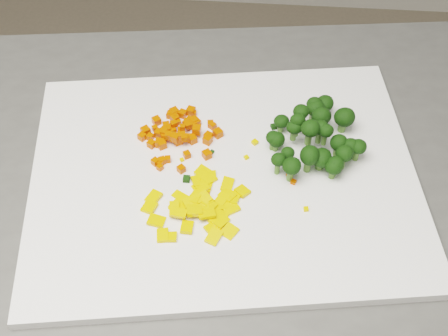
# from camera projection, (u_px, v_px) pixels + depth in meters

# --- Properties ---
(cutting_board) EXTENTS (0.50, 0.41, 0.01)m
(cutting_board) POSITION_uv_depth(u_px,v_px,m) (224.00, 177.00, 0.74)
(cutting_board) COLOR white
(cutting_board) RESTS_ON counter_block
(carrot_pile) EXTENTS (0.10, 0.10, 0.03)m
(carrot_pile) POSITION_uv_depth(u_px,v_px,m) (179.00, 133.00, 0.75)
(carrot_pile) COLOR #D53B02
(carrot_pile) RESTS_ON cutting_board
(pepper_pile) EXTENTS (0.12, 0.12, 0.02)m
(pepper_pile) POSITION_uv_depth(u_px,v_px,m) (196.00, 205.00, 0.69)
(pepper_pile) COLOR yellow
(pepper_pile) RESTS_ON cutting_board
(broccoli_pile) EXTENTS (0.12, 0.12, 0.06)m
(broccoli_pile) POSITION_uv_depth(u_px,v_px,m) (310.00, 131.00, 0.74)
(broccoli_pile) COLOR black
(broccoli_pile) RESTS_ON cutting_board
(carrot_cube_0) EXTENTS (0.01, 0.01, 0.01)m
(carrot_cube_0) POSITION_uv_depth(u_px,v_px,m) (180.00, 134.00, 0.77)
(carrot_cube_0) COLOR #D53B02
(carrot_cube_0) RESTS_ON carrot_pile
(carrot_cube_1) EXTENTS (0.01, 0.01, 0.01)m
(carrot_cube_1) POSITION_uv_depth(u_px,v_px,m) (142.00, 137.00, 0.76)
(carrot_cube_1) COLOR #D53B02
(carrot_cube_1) RESTS_ON carrot_pile
(carrot_cube_2) EXTENTS (0.01, 0.01, 0.01)m
(carrot_cube_2) POSITION_uv_depth(u_px,v_px,m) (170.00, 115.00, 0.79)
(carrot_cube_2) COLOR #D53B02
(carrot_cube_2) RESTS_ON carrot_pile
(carrot_cube_3) EXTENTS (0.01, 0.01, 0.01)m
(carrot_cube_3) POSITION_uv_depth(u_px,v_px,m) (168.00, 159.00, 0.74)
(carrot_cube_3) COLOR #D53B02
(carrot_cube_3) RESTS_ON carrot_pile
(carrot_cube_4) EXTENTS (0.01, 0.01, 0.01)m
(carrot_cube_4) POSITION_uv_depth(u_px,v_px,m) (194.00, 121.00, 0.78)
(carrot_cube_4) COLOR #D53B02
(carrot_cube_4) RESTS_ON carrot_pile
(carrot_cube_5) EXTENTS (0.01, 0.01, 0.01)m
(carrot_cube_5) POSITION_uv_depth(u_px,v_px,m) (155.00, 128.00, 0.77)
(carrot_cube_5) COLOR #D53B02
(carrot_cube_5) RESTS_ON carrot_pile
(carrot_cube_6) EXTENTS (0.01, 0.01, 0.01)m
(carrot_cube_6) POSITION_uv_depth(u_px,v_px,m) (182.00, 127.00, 0.76)
(carrot_cube_6) COLOR #D53B02
(carrot_cube_6) RESTS_ON carrot_pile
(carrot_cube_7) EXTENTS (0.01, 0.01, 0.01)m
(carrot_cube_7) POSITION_uv_depth(u_px,v_px,m) (156.00, 121.00, 0.78)
(carrot_cube_7) COLOR #D53B02
(carrot_cube_7) RESTS_ON carrot_pile
(carrot_cube_8) EXTENTS (0.01, 0.01, 0.01)m
(carrot_cube_8) POSITION_uv_depth(u_px,v_px,m) (218.00, 133.00, 0.77)
(carrot_cube_8) COLOR #D53B02
(carrot_cube_8) RESTS_ON carrot_pile
(carrot_cube_9) EXTENTS (0.01, 0.01, 0.01)m
(carrot_cube_9) POSITION_uv_depth(u_px,v_px,m) (187.00, 155.00, 0.74)
(carrot_cube_9) COLOR #D53B02
(carrot_cube_9) RESTS_ON carrot_pile
(carrot_cube_10) EXTENTS (0.01, 0.01, 0.01)m
(carrot_cube_10) POSITION_uv_depth(u_px,v_px,m) (174.00, 115.00, 0.79)
(carrot_cube_10) COLOR #D53B02
(carrot_cube_10) RESTS_ON carrot_pile
(carrot_cube_11) EXTENTS (0.01, 0.01, 0.01)m
(carrot_cube_11) POSITION_uv_depth(u_px,v_px,m) (165.00, 136.00, 0.76)
(carrot_cube_11) COLOR #D53B02
(carrot_cube_11) RESTS_ON carrot_pile
(carrot_cube_12) EXTENTS (0.01, 0.01, 0.01)m
(carrot_cube_12) POSITION_uv_depth(u_px,v_px,m) (169.00, 135.00, 0.75)
(carrot_cube_12) COLOR #D53B02
(carrot_cube_12) RESTS_ON carrot_pile
(carrot_cube_13) EXTENTS (0.01, 0.01, 0.01)m
(carrot_cube_13) POSITION_uv_depth(u_px,v_px,m) (167.00, 129.00, 0.77)
(carrot_cube_13) COLOR #D53B02
(carrot_cube_13) RESTS_ON carrot_pile
(carrot_cube_14) EXTENTS (0.01, 0.01, 0.01)m
(carrot_cube_14) POSITION_uv_depth(u_px,v_px,m) (175.00, 138.00, 0.75)
(carrot_cube_14) COLOR #D53B02
(carrot_cube_14) RESTS_ON carrot_pile
(carrot_cube_15) EXTENTS (0.01, 0.01, 0.01)m
(carrot_cube_15) POSITION_uv_depth(u_px,v_px,m) (210.00, 124.00, 0.78)
(carrot_cube_15) COLOR #D53B02
(carrot_cube_15) RESTS_ON carrot_pile
(carrot_cube_16) EXTENTS (0.01, 0.01, 0.01)m
(carrot_cube_16) POSITION_uv_depth(u_px,v_px,m) (197.00, 122.00, 0.78)
(carrot_cube_16) COLOR #D53B02
(carrot_cube_16) RESTS_ON carrot_pile
(carrot_cube_17) EXTENTS (0.01, 0.01, 0.01)m
(carrot_cube_17) POSITION_uv_depth(u_px,v_px,m) (146.00, 131.00, 0.77)
(carrot_cube_17) COLOR #D53B02
(carrot_cube_17) RESTS_ON carrot_pile
(carrot_cube_18) EXTENTS (0.01, 0.01, 0.01)m
(carrot_cube_18) POSITION_uv_depth(u_px,v_px,m) (160.00, 167.00, 0.73)
(carrot_cube_18) COLOR #D53B02
(carrot_cube_18) RESTS_ON carrot_pile
(carrot_cube_19) EXTENTS (0.01, 0.01, 0.01)m
(carrot_cube_19) POSITION_uv_depth(u_px,v_px,m) (189.00, 120.00, 0.78)
(carrot_cube_19) COLOR #D53B02
(carrot_cube_19) RESTS_ON carrot_pile
(carrot_cube_20) EXTENTS (0.01, 0.01, 0.01)m
(carrot_cube_20) POSITION_uv_depth(u_px,v_px,m) (173.00, 131.00, 0.77)
(carrot_cube_20) COLOR #D53B02
(carrot_cube_20) RESTS_ON carrot_pile
(carrot_cube_21) EXTENTS (0.01, 0.01, 0.01)m
(carrot_cube_21) POSITION_uv_depth(u_px,v_px,m) (174.00, 112.00, 0.79)
(carrot_cube_21) COLOR #D53B02
(carrot_cube_21) RESTS_ON carrot_pile
(carrot_cube_22) EXTENTS (0.01, 0.01, 0.01)m
(carrot_cube_22) POSITION_uv_depth(u_px,v_px,m) (191.00, 111.00, 0.79)
(carrot_cube_22) COLOR #D53B02
(carrot_cube_22) RESTS_ON carrot_pile
(carrot_cube_23) EXTENTS (0.01, 0.01, 0.01)m
(carrot_cube_23) POSITION_uv_depth(u_px,v_px,m) (151.00, 144.00, 0.76)
(carrot_cube_23) COLOR #D53B02
(carrot_cube_23) RESTS_ON carrot_pile
(carrot_cube_24) EXTENTS (0.01, 0.01, 0.01)m
(carrot_cube_24) POSITION_uv_depth(u_px,v_px,m) (175.00, 118.00, 0.78)
(carrot_cube_24) COLOR #D53B02
(carrot_cube_24) RESTS_ON carrot_pile
(carrot_cube_25) EXTENTS (0.01, 0.01, 0.01)m
(carrot_cube_25) POSITION_uv_depth(u_px,v_px,m) (174.00, 124.00, 0.77)
(carrot_cube_25) COLOR #D53B02
(carrot_cube_25) RESTS_ON carrot_pile
(carrot_cube_26) EXTENTS (0.01, 0.01, 0.01)m
(carrot_cube_26) POSITION_uv_depth(u_px,v_px,m) (160.00, 143.00, 0.76)
(carrot_cube_26) COLOR #D53B02
(carrot_cube_26) RESTS_ON carrot_pile
(carrot_cube_27) EXTENTS (0.01, 0.01, 0.01)m
(carrot_cube_27) POSITION_uv_depth(u_px,v_px,m) (181.00, 169.00, 0.73)
(carrot_cube_27) COLOR #D53B02
(carrot_cube_27) RESTS_ON carrot_pile
(carrot_cube_28) EXTENTS (0.01, 0.01, 0.01)m
(carrot_cube_28) POSITION_uv_depth(u_px,v_px,m) (191.00, 125.00, 0.78)
(carrot_cube_28) COLOR #D53B02
(carrot_cube_28) RESTS_ON carrot_pile
(carrot_cube_29) EXTENTS (0.01, 0.01, 0.01)m
(carrot_cube_29) POSITION_uv_depth(u_px,v_px,m) (207.00, 155.00, 0.74)
(carrot_cube_29) COLOR #D53B02
(carrot_cube_29) RESTS_ON carrot_pile
(carrot_cube_30) EXTENTS (0.01, 0.01, 0.01)m
(carrot_cube_30) POSITION_uv_depth(u_px,v_px,m) (183.00, 114.00, 0.79)
(carrot_cube_30) COLOR #D53B02
(carrot_cube_30) RESTS_ON carrot_pile
(carrot_cube_31) EXTENTS (0.01, 0.01, 0.01)m
(carrot_cube_31) POSITION_uv_depth(u_px,v_px,m) (188.00, 126.00, 0.77)
(carrot_cube_31) COLOR #D53B02
(carrot_cube_31) RESTS_ON carrot_pile
(carrot_cube_32) EXTENTS (0.01, 0.01, 0.01)m
(carrot_cube_32) POSITION_uv_depth(u_px,v_px,m) (178.00, 140.00, 0.76)
(carrot_cube_32) COLOR #D53B02
(carrot_cube_32) RESTS_ON carrot_pile
(carrot_cube_33) EXTENTS (0.01, 0.01, 0.01)m
(carrot_cube_33) POSITION_uv_depth(u_px,v_px,m) (193.00, 139.00, 0.76)
(carrot_cube_33) COLOR #D53B02
(carrot_cube_33) RESTS_ON carrot_pile
(carrot_cube_34) EXTENTS (0.01, 0.01, 0.01)m
(carrot_cube_34) POSITION_uv_depth(u_px,v_px,m) (186.00, 125.00, 0.78)
(carrot_cube_34) COLOR #D53B02
(carrot_cube_34) RESTS_ON carrot_pile
(carrot_cube_35) EXTENTS (0.01, 0.01, 0.01)m
(carrot_cube_35) POSITION_uv_depth(u_px,v_px,m) (166.00, 126.00, 0.77)
(carrot_cube_35) COLOR #D53B02
(carrot_cube_35) RESTS_ON carrot_pile
(carrot_cube_36) EXTENTS (0.01, 0.01, 0.01)m
(carrot_cube_36) POSITION_uv_depth(u_px,v_px,m) (162.00, 161.00, 0.74)
(carrot_cube_36) COLOR #D53B02
(carrot_cube_36) RESTS_ON carrot_pile
(carrot_cube_37) EXTENTS (0.01, 0.01, 0.01)m
(carrot_cube_37) POSITION_uv_depth(u_px,v_px,m) (164.00, 132.00, 0.76)
(carrot_cube_37) COLOR #D53B02
(carrot_cube_37) RESTS_ON carrot_pile
(carrot_cube_38) EXTENTS (0.01, 0.01, 0.01)m
(carrot_cube_38) POSITION_uv_depth(u_px,v_px,m) (162.00, 144.00, 0.75)
(carrot_cube_38) COLOR #D53B02
(carrot_cube_38) RESTS_ON carrot_pile
(carrot_cube_39) EXTENTS (0.01, 0.01, 0.01)m
(carrot_cube_39) POSITION_uv_depth(u_px,v_px,m) (160.00, 164.00, 0.74)
(carrot_cube_39) COLOR #D53B02
(carrot_cube_39) RESTS_ON carrot_pile
(carrot_cube_40) EXTENTS (0.01, 0.01, 0.01)m
(carrot_cube_40) POSITION_uv_depth(u_px,v_px,m) (194.00, 113.00, 0.79)
(carrot_cube_40) COLOR #D53B02
(carrot_cube_40) RESTS_ON carrot_pile
(carrot_cube_41) EXTENTS (0.01, 0.01, 0.01)m
(carrot_cube_41) POSITION_uv_depth(u_px,v_px,m) (213.00, 126.00, 0.78)
(carrot_cube_41) COLOR #D53B02
(carrot_cube_41) RESTS_ON carrot_pile
(carrot_cube_42) EXTENTS (0.01, 0.01, 0.01)m
(carrot_cube_42) POSITION_uv_depth(u_px,v_px,m) (181.00, 130.00, 0.77)
(carrot_cube_42) COLOR #D53B02
(carrot_cube_42) RESTS_ON carrot_pile
(carrot_cube_43) EXTENTS (0.01, 0.01, 0.01)m
(carrot_cube_43) POSITION_uv_depth(u_px,v_px,m) (150.00, 137.00, 0.76)
(carrot_cube_43) COLOR #D53B02
(carrot_cube_43) RESTS_ON carrot_pile
(carrot_cube_44) EXTENTS (0.01, 0.01, 0.01)m
(carrot_cube_44) POSITION_uv_depth(u_px,v_px,m) (159.00, 133.00, 0.77)
(carrot_cube_44) COLOR #D53B02
(carrot_cube_44) RESTS_ON carrot_pile
(carrot_cube_45) EXTENTS (0.01, 0.01, 0.01)m
(carrot_cube_45) POSITION_uv_depth(u_px,v_px,m) (155.00, 162.00, 0.74)
(carrot_cube_45) COLOR #D53B02
(carrot_cube_45) RESTS_ON carrot_pile
(carrot_cube_46) EXTENTS (0.01, 0.01, 0.01)m
(carrot_cube_46) POSITION_uv_depth(u_px,v_px,m) (175.00, 119.00, 0.78)
(carrot_cube_46) COLOR #D53B02
(carrot_cube_46) RESTS_ON carrot_pile
(carrot_cube_47) EXTENTS (0.01, 0.01, 0.01)m
(carrot_cube_47) POSITION_uv_depth(u_px,v_px,m) (208.00, 140.00, 0.76)
(carrot_cube_47) COLOR #D53B02
(carrot_cube_47) RESTS_ON carrot_pile
(carrot_cube_48) EXTENTS (0.01, 0.01, 0.01)m
(carrot_cube_48) POSITION_uv_depth(u_px,v_px,m) (173.00, 115.00, 0.79)
(carrot_cube_48) COLOR #D53B02
(carrot_cube_48) RESTS_ON carrot_pile
(carrot_cube_49) EXTENTS (0.01, 0.01, 0.01)m
(carrot_cube_49) POSITION_uv_depth(u_px,v_px,m) (184.00, 138.00, 0.75)
(carrot_cube_49) COLOR #D53B02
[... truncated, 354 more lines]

